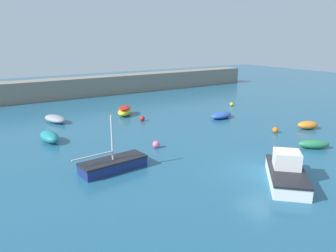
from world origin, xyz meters
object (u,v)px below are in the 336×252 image
(mooring_buoy_pink, at_px, (156,144))
(mooring_buoy_orange, at_px, (275,130))
(mooring_buoy_red, at_px, (142,119))
(fishing_dinghy_green, at_px, (314,144))
(dinghy_near_pier, at_px, (308,125))
(rowboat_white_midwater, at_px, (55,119))
(open_tender_yellow, at_px, (50,137))
(cabin_cruiser_white, at_px, (286,172))
(rowboat_with_red_cover, at_px, (125,111))
(mooring_buoy_yellow, at_px, (232,104))
(sailboat_short_mast, at_px, (113,164))
(rowboat_blue_near, at_px, (221,115))

(mooring_buoy_pink, height_order, mooring_buoy_orange, mooring_buoy_pink)
(mooring_buoy_red, bearing_deg, fishing_dinghy_green, -64.42)
(dinghy_near_pier, bearing_deg, mooring_buoy_red, -15.49)
(rowboat_white_midwater, xyz_separation_m, mooring_buoy_pink, (4.36, -11.82, -0.08))
(open_tender_yellow, distance_m, mooring_buoy_pink, 8.59)
(open_tender_yellow, relative_size, mooring_buoy_pink, 5.12)
(cabin_cruiser_white, height_order, rowboat_with_red_cover, cabin_cruiser_white)
(fishing_dinghy_green, height_order, mooring_buoy_red, fishing_dinghy_green)
(open_tender_yellow, height_order, mooring_buoy_yellow, open_tender_yellow)
(mooring_buoy_orange, bearing_deg, sailboat_short_mast, -179.85)
(rowboat_with_red_cover, relative_size, rowboat_white_midwater, 0.91)
(rowboat_with_red_cover, bearing_deg, rowboat_white_midwater, 118.49)
(dinghy_near_pier, xyz_separation_m, rowboat_with_red_cover, (-11.53, 13.87, 0.10))
(open_tender_yellow, distance_m, mooring_buoy_orange, 18.84)
(mooring_buoy_yellow, height_order, mooring_buoy_orange, mooring_buoy_orange)
(dinghy_near_pier, xyz_separation_m, mooring_buoy_pink, (-14.18, 2.93, -0.09))
(cabin_cruiser_white, relative_size, mooring_buoy_red, 9.33)
(sailboat_short_mast, xyz_separation_m, mooring_buoy_yellow, (20.01, 10.53, -0.16))
(rowboat_with_red_cover, bearing_deg, fishing_dinghy_green, -122.08)
(cabin_cruiser_white, distance_m, fishing_dinghy_green, 7.17)
(fishing_dinghy_green, distance_m, mooring_buoy_yellow, 15.88)
(mooring_buoy_pink, relative_size, mooring_buoy_orange, 1.08)
(open_tender_yellow, distance_m, mooring_buoy_yellow, 22.05)
(dinghy_near_pier, bearing_deg, fishing_dinghy_green, 66.98)
(rowboat_white_midwater, bearing_deg, mooring_buoy_orange, 30.75)
(rowboat_blue_near, xyz_separation_m, mooring_buoy_pink, (-10.35, -4.36, -0.04))
(sailboat_short_mast, xyz_separation_m, mooring_buoy_red, (7.45, 9.91, -0.13))
(sailboat_short_mast, relative_size, rowboat_white_midwater, 1.46)
(mooring_buoy_pink, bearing_deg, mooring_buoy_red, 68.65)
(mooring_buoy_orange, bearing_deg, mooring_buoy_yellow, 65.26)
(sailboat_short_mast, xyz_separation_m, rowboat_with_red_cover, (7.09, 13.16, 0.08))
(mooring_buoy_orange, bearing_deg, rowboat_blue_near, 93.39)
(dinghy_near_pier, distance_m, mooring_buoy_orange, 3.52)
(cabin_cruiser_white, distance_m, rowboat_with_red_cover, 20.11)
(open_tender_yellow, relative_size, mooring_buoy_red, 5.49)
(mooring_buoy_orange, bearing_deg, mooring_buoy_red, 128.08)
(cabin_cruiser_white, bearing_deg, open_tender_yellow, -103.18)
(rowboat_white_midwater, xyz_separation_m, fishing_dinghy_green, (14.14, -18.29, -0.03))
(mooring_buoy_red, bearing_deg, cabin_cruiser_white, -89.51)
(rowboat_white_midwater, xyz_separation_m, mooring_buoy_red, (7.36, -4.13, -0.10))
(open_tender_yellow, bearing_deg, dinghy_near_pier, 61.85)
(sailboat_short_mast, distance_m, mooring_buoy_orange, 15.18)
(rowboat_white_midwater, bearing_deg, sailboat_short_mast, -16.75)
(dinghy_near_pier, height_order, rowboat_white_midwater, dinghy_near_pier)
(rowboat_with_red_cover, relative_size, fishing_dinghy_green, 1.27)
(sailboat_short_mast, xyz_separation_m, fishing_dinghy_green, (14.22, -4.26, -0.06))
(dinghy_near_pier, relative_size, mooring_buoy_orange, 4.20)
(mooring_buoy_yellow, bearing_deg, mooring_buoy_red, -177.17)
(rowboat_blue_near, height_order, mooring_buoy_orange, rowboat_blue_near)
(rowboat_blue_near, distance_m, fishing_dinghy_green, 10.85)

